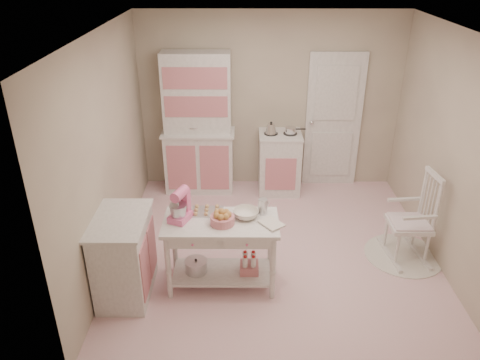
% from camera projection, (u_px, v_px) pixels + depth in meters
% --- Properties ---
extents(room_shell, '(3.84, 3.84, 2.62)m').
position_uv_depth(room_shell, '(280.00, 124.00, 5.00)').
color(room_shell, pink).
rests_on(room_shell, ground).
extents(door, '(0.82, 0.05, 2.04)m').
position_uv_depth(door, '(333.00, 121.00, 6.95)').
color(door, white).
rests_on(door, ground).
extents(hutch, '(1.06, 0.50, 2.08)m').
position_uv_depth(hutch, '(198.00, 124.00, 6.76)').
color(hutch, white).
rests_on(hutch, ground).
extents(stove, '(0.62, 0.57, 0.92)m').
position_uv_depth(stove, '(279.00, 162.00, 6.97)').
color(stove, white).
rests_on(stove, ground).
extents(base_cabinet, '(0.54, 0.84, 0.92)m').
position_uv_depth(base_cabinet, '(124.00, 257.00, 4.86)').
color(base_cabinet, white).
rests_on(base_cabinet, ground).
extents(lace_rug, '(0.92, 0.92, 0.01)m').
position_uv_depth(lace_rug, '(403.00, 255.00, 5.65)').
color(lace_rug, white).
rests_on(lace_rug, ground).
extents(rocking_chair, '(0.56, 0.77, 1.10)m').
position_uv_depth(rocking_chair, '(410.00, 216.00, 5.41)').
color(rocking_chair, white).
rests_on(rocking_chair, ground).
extents(work_table, '(1.20, 0.60, 0.80)m').
position_uv_depth(work_table, '(221.00, 253.00, 5.02)').
color(work_table, white).
rests_on(work_table, ground).
extents(stand_mixer, '(0.29, 0.34, 0.34)m').
position_uv_depth(stand_mixer, '(180.00, 206.00, 4.79)').
color(stand_mixer, pink).
rests_on(stand_mixer, work_table).
extents(cookie_tray, '(0.34, 0.24, 0.02)m').
position_uv_depth(cookie_tray, '(207.00, 212.00, 5.00)').
color(cookie_tray, silver).
rests_on(cookie_tray, work_table).
extents(bread_basket, '(0.25, 0.25, 0.09)m').
position_uv_depth(bread_basket, '(222.00, 220.00, 4.78)').
color(bread_basket, '#CC757F').
rests_on(bread_basket, work_table).
extents(mixing_bowl, '(0.27, 0.27, 0.08)m').
position_uv_depth(mixing_bowl, '(246.00, 214.00, 4.89)').
color(mixing_bowl, silver).
rests_on(mixing_bowl, work_table).
extents(metal_pitcher, '(0.10, 0.10, 0.17)m').
position_uv_depth(metal_pitcher, '(263.00, 206.00, 4.94)').
color(metal_pitcher, silver).
rests_on(metal_pitcher, work_table).
extents(recipe_book, '(0.29, 0.30, 0.02)m').
position_uv_depth(recipe_book, '(265.00, 226.00, 4.73)').
color(recipe_book, silver).
rests_on(recipe_book, work_table).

